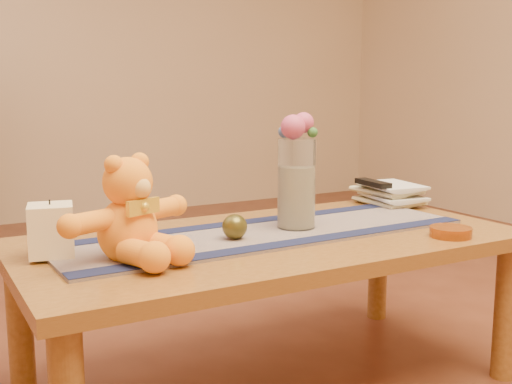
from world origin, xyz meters
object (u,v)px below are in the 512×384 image
pillar_candle (51,230)px  book_bottom (371,204)px  teddy_bear (127,209)px  bronze_ball (235,227)px  glass_vase (296,184)px  tv_remote (373,183)px  amber_dish (451,232)px

pillar_candle → book_bottom: (1.12, 0.15, -0.06)m
teddy_bear → bronze_ball: bearing=-14.7°
bronze_ball → book_bottom: size_ratio=0.31×
glass_vase → bronze_ball: glass_vase is taller
tv_remote → book_bottom: bearing=90.0°
book_bottom → amber_dish: size_ratio=1.92×
book_bottom → teddy_bear: bearing=-163.3°
bronze_ball → amber_dish: size_ratio=0.59×
teddy_bear → pillar_candle: 0.20m
pillar_candle → tv_remote: 1.13m
tv_remote → amber_dish: tv_remote is taller
pillar_candle → bronze_ball: (0.47, -0.07, -0.03)m
tv_remote → amber_dish: (-0.10, -0.46, -0.07)m
teddy_bear → amber_dish: bearing=-35.2°
tv_remote → amber_dish: bearing=-97.9°
pillar_candle → book_bottom: size_ratio=0.56×
teddy_bear → book_bottom: teddy_bear is taller
pillar_candle → glass_vase: size_ratio=0.48×
teddy_bear → bronze_ball: teddy_bear is taller
book_bottom → tv_remote: (-0.00, -0.01, 0.07)m
bronze_ball → tv_remote: (0.65, 0.22, 0.04)m
tv_remote → amber_dish: size_ratio=1.38×
bronze_ball → book_bottom: bearing=19.0°
pillar_candle → bronze_ball: bearing=-8.7°
bronze_ball → book_bottom: (0.66, 0.23, -0.03)m
glass_vase → book_bottom: bearing=23.2°
pillar_candle → tv_remote: (1.12, 0.14, 0.01)m
bronze_ball → tv_remote: size_ratio=0.43×
glass_vase → amber_dish: bearing=-40.6°
teddy_bear → pillar_candle: size_ratio=2.77×
book_bottom → amber_dish: amber_dish is taller
teddy_bear → bronze_ball: 0.32m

